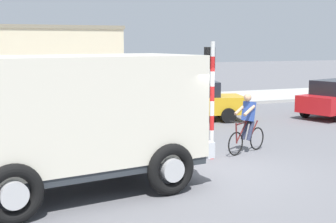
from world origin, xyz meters
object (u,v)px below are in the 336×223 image
at_px(cyclist, 247,123).
at_px(traffic_light_pole, 211,84).
at_px(truck_foreground, 75,114).
at_px(car_white_mid, 193,101).

bearing_deg(cyclist, traffic_light_pole, -170.84).
bearing_deg(traffic_light_pole, cyclist, 9.16).
xyz_separation_m(truck_foreground, traffic_light_pole, (4.02, 1.56, 0.40)).
height_order(traffic_light_pole, car_white_mid, traffic_light_pole).
relative_size(traffic_light_pole, car_white_mid, 0.74).
xyz_separation_m(cyclist, traffic_light_pole, (-1.30, -0.21, 1.20)).
height_order(cyclist, car_white_mid, cyclist).
bearing_deg(car_white_mid, truck_foreground, -129.85).
relative_size(cyclist, traffic_light_pole, 0.54).
bearing_deg(cyclist, car_white_mid, 79.65).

